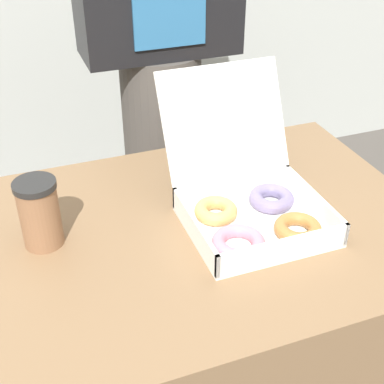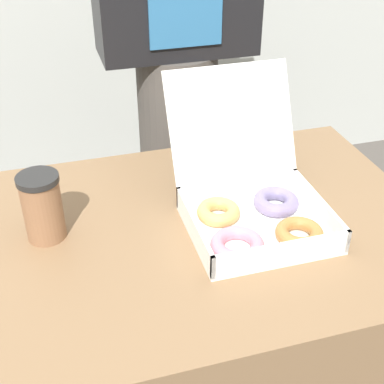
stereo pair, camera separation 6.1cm
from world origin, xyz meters
name	(u,v)px [view 2 (the right image)]	position (x,y,z in m)	size (l,w,h in m)	color
table	(178,352)	(0.00, 0.00, 0.37)	(1.07, 0.68, 0.74)	brown
donut_box	(253,204)	(0.16, -0.02, 0.78)	(0.27, 0.35, 0.27)	white
coffee_cup	(42,207)	(-0.25, 0.05, 0.81)	(0.08, 0.08, 0.14)	#8C6042
person_customer	(176,48)	(0.17, 0.61, 0.91)	(0.43, 0.24, 1.69)	#4C4742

